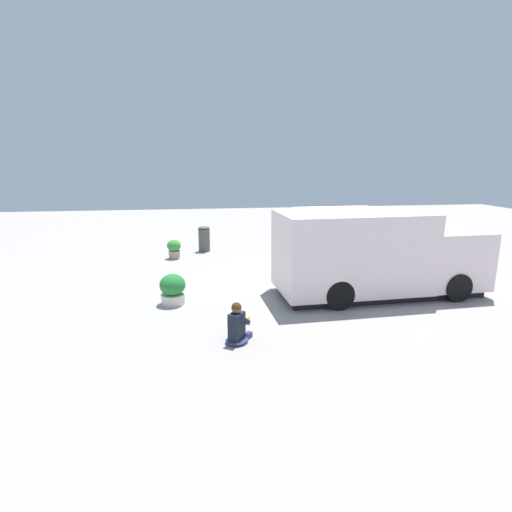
# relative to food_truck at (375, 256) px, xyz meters

# --- Properties ---
(ground_plane) EXTENTS (40.00, 40.00, 0.00)m
(ground_plane) POSITION_rel_food_truck_xyz_m (-1.12, -1.12, -1.07)
(ground_plane) COLOR #A59D99
(food_truck) EXTENTS (2.82, 5.55, 2.24)m
(food_truck) POSITION_rel_food_truck_xyz_m (0.00, 0.00, 0.00)
(food_truck) COLOR white
(food_truck) RESTS_ON ground_plane
(person_customer) EXTENTS (0.77, 0.68, 0.84)m
(person_customer) POSITION_rel_food_truck_xyz_m (2.48, -3.92, -0.75)
(person_customer) COLOR navy
(person_customer) RESTS_ON ground_plane
(planter_flowering_near) EXTENTS (0.64, 0.64, 0.77)m
(planter_flowering_near) POSITION_rel_food_truck_xyz_m (-0.01, -5.29, -0.68)
(planter_flowering_near) COLOR silver
(planter_flowering_near) RESTS_ON ground_plane
(planter_flowering_far) EXTENTS (0.44, 0.44, 0.74)m
(planter_flowering_far) POSITION_rel_food_truck_xyz_m (-3.51, -1.65, -0.66)
(planter_flowering_far) COLOR #9E9884
(planter_flowering_far) RESTS_ON ground_plane
(planter_flowering_side) EXTENTS (0.50, 0.50, 0.69)m
(planter_flowering_side) POSITION_rel_food_truck_xyz_m (-5.05, -5.47, -0.69)
(planter_flowering_side) COLOR #A18F7E
(planter_flowering_side) RESTS_ON ground_plane
(plaza_bench) EXTENTS (1.55, 0.78, 0.50)m
(plaza_bench) POSITION_rel_food_truck_xyz_m (-4.09, 2.50, -0.69)
(plaza_bench) COLOR brown
(plaza_bench) RESTS_ON ground_plane
(trash_bin) EXTENTS (0.46, 0.46, 0.99)m
(trash_bin) POSITION_rel_food_truck_xyz_m (-6.15, -4.34, -0.57)
(trash_bin) COLOR #4C504A
(trash_bin) RESTS_ON ground_plane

